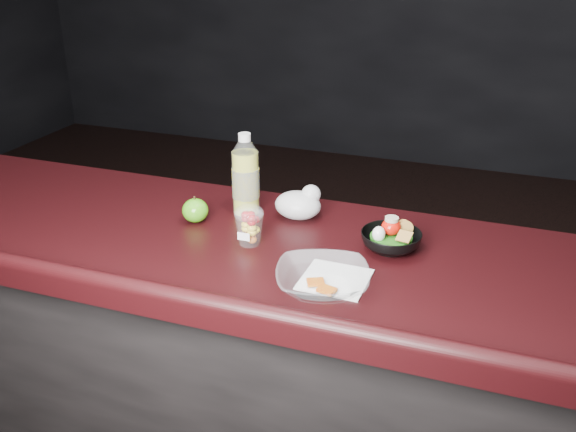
% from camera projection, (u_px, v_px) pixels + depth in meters
% --- Properties ---
extents(counter, '(4.06, 0.71, 1.02)m').
position_uv_depth(counter, '(253.00, 388.00, 1.98)').
color(counter, black).
rests_on(counter, ground).
extents(lemonade_bottle, '(0.08, 0.08, 0.25)m').
position_uv_depth(lemonade_bottle, '(246.00, 180.00, 1.91)').
color(lemonade_bottle, gold).
rests_on(lemonade_bottle, counter).
extents(fruit_cup, '(0.08, 0.08, 0.11)m').
position_uv_depth(fruit_cup, '(249.00, 224.00, 1.73)').
color(fruit_cup, white).
rests_on(fruit_cup, counter).
extents(green_apple, '(0.08, 0.08, 0.08)m').
position_uv_depth(green_apple, '(195.00, 210.00, 1.88)').
color(green_apple, '#359210').
rests_on(green_apple, counter).
extents(plastic_bag, '(0.14, 0.11, 0.10)m').
position_uv_depth(plastic_bag, '(300.00, 204.00, 1.90)').
color(plastic_bag, silver).
rests_on(plastic_bag, counter).
extents(snack_bowl, '(0.21, 0.21, 0.09)m').
position_uv_depth(snack_bowl, '(391.00, 239.00, 1.72)').
color(snack_bowl, black).
rests_on(snack_bowl, counter).
extents(takeout_bowl, '(0.28, 0.28, 0.05)m').
position_uv_depth(takeout_bowl, '(323.00, 280.00, 1.52)').
color(takeout_bowl, silver).
rests_on(takeout_bowl, counter).
extents(paper_napkin, '(0.16, 0.16, 0.00)m').
position_uv_depth(paper_napkin, '(335.00, 279.00, 1.58)').
color(paper_napkin, white).
rests_on(paper_napkin, counter).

